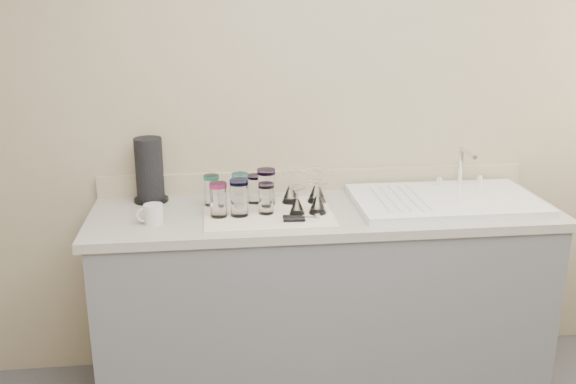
{
  "coord_description": "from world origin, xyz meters",
  "views": [
    {
      "loc": [
        -0.47,
        -1.45,
        1.82
      ],
      "look_at": [
        -0.17,
        1.15,
        1.0
      ],
      "focal_mm": 40.0,
      "sensor_mm": 36.0,
      "label": 1
    }
  ],
  "objects": [
    {
      "name": "tumbler_blue",
      "position": [
        -0.38,
        1.13,
        0.99
      ],
      "size": [
        0.08,
        0.08,
        0.16
      ],
      "color": "white",
      "rests_on": "dish_towel"
    },
    {
      "name": "tumbler_cyan",
      "position": [
        -0.37,
        1.27,
        0.98
      ],
      "size": [
        0.07,
        0.07,
        0.15
      ],
      "color": "white",
      "rests_on": "dish_towel"
    },
    {
      "name": "room_envelope",
      "position": [
        0.0,
        0.0,
        1.56
      ],
      "size": [
        3.54,
        3.5,
        2.52
      ],
      "color": "#504F54",
      "rests_on": "ground"
    },
    {
      "name": "white_mug",
      "position": [
        -0.74,
        1.1,
        0.94
      ],
      "size": [
        0.12,
        0.09,
        0.08
      ],
      "color": "silver",
      "rests_on": "counter_unit"
    },
    {
      "name": "tumbler_purple",
      "position": [
        -0.31,
        1.3,
        0.97
      ],
      "size": [
        0.07,
        0.07,
        0.13
      ],
      "color": "white",
      "rests_on": "dish_towel"
    },
    {
      "name": "sink_unit",
      "position": [
        0.55,
        1.2,
        0.92
      ],
      "size": [
        0.82,
        0.5,
        0.22
      ],
      "color": "white",
      "rests_on": "counter_unit"
    },
    {
      "name": "tumbler_magenta",
      "position": [
        -0.47,
        1.13,
        0.98
      ],
      "size": [
        0.07,
        0.07,
        0.15
      ],
      "color": "white",
      "rests_on": "dish_towel"
    },
    {
      "name": "goblet_front_left",
      "position": [
        -0.14,
        1.13,
        0.95
      ],
      "size": [
        0.07,
        0.07,
        0.12
      ],
      "color": "white",
      "rests_on": "dish_towel"
    },
    {
      "name": "paper_towel_roll",
      "position": [
        -0.78,
        1.4,
        1.04
      ],
      "size": [
        0.16,
        0.16,
        0.3
      ],
      "color": "black",
      "rests_on": "counter_unit"
    },
    {
      "name": "tumbler_teal",
      "position": [
        -0.5,
        1.29,
        0.98
      ],
      "size": [
        0.07,
        0.07,
        0.14
      ],
      "color": "white",
      "rests_on": "dish_towel"
    },
    {
      "name": "goblet_front_right",
      "position": [
        -0.05,
        1.13,
        0.96
      ],
      "size": [
        0.08,
        0.08,
        0.14
      ],
      "color": "white",
      "rests_on": "dish_towel"
    },
    {
      "name": "tumbler_lavender",
      "position": [
        -0.27,
        1.15,
        0.98
      ],
      "size": [
        0.07,
        0.07,
        0.13
      ],
      "color": "white",
      "rests_on": "dish_towel"
    },
    {
      "name": "dish_towel",
      "position": [
        -0.26,
        1.16,
        0.9
      ],
      "size": [
        0.55,
        0.42,
        0.01
      ],
      "primitive_type": "cube",
      "color": "white",
      "rests_on": "counter_unit"
    },
    {
      "name": "goblet_back_left",
      "position": [
        -0.14,
        1.29,
        0.96
      ],
      "size": [
        0.08,
        0.08,
        0.15
      ],
      "color": "white",
      "rests_on": "dish_towel"
    },
    {
      "name": "counter_unit",
      "position": [
        0.0,
        1.2,
        0.45
      ],
      "size": [
        2.06,
        0.62,
        0.9
      ],
      "color": "slate",
      "rests_on": "ground"
    },
    {
      "name": "goblet_back_right",
      "position": [
        -0.03,
        1.28,
        0.96
      ],
      "size": [
        0.09,
        0.09,
        0.15
      ],
      "color": "white",
      "rests_on": "dish_towel"
    },
    {
      "name": "can_opener",
      "position": [
        -0.13,
        1.03,
        0.92
      ],
      "size": [
        0.15,
        0.07,
        0.02
      ],
      "color": "silver",
      "rests_on": "dish_towel"
    },
    {
      "name": "tumbler_extra",
      "position": [
        -0.26,
        1.27,
        0.99
      ],
      "size": [
        0.08,
        0.08,
        0.16
      ],
      "color": "white",
      "rests_on": "dish_towel"
    }
  ]
}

